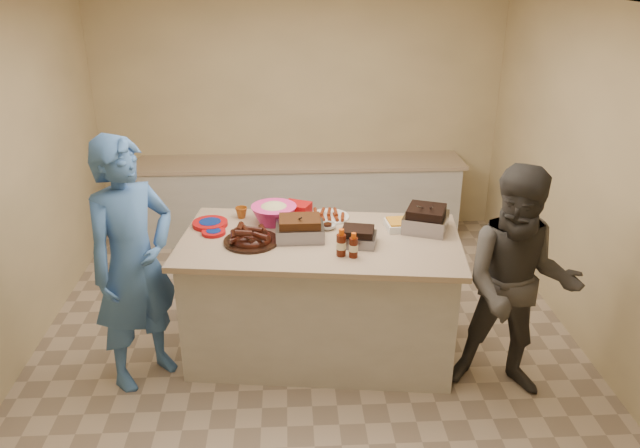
{
  "coord_description": "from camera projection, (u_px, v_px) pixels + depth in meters",
  "views": [
    {
      "loc": [
        -0.14,
        -4.4,
        2.99
      ],
      "look_at": [
        0.1,
        -0.05,
        1.11
      ],
      "focal_mm": 35.0,
      "sensor_mm": 36.0,
      "label": 1
    }
  ],
  "objects": [
    {
      "name": "room",
      "position": [
        308.0,
        343.0,
        5.22
      ],
      "size": [
        4.5,
        5.0,
        2.7
      ],
      "primitive_type": null,
      "color": "#D8C08A",
      "rests_on": "ground"
    },
    {
      "name": "mac_cheese_dish",
      "position": [
        404.0,
        228.0,
        4.92
      ],
      "size": [
        0.3,
        0.23,
        0.08
      ],
      "primitive_type": "cube",
      "rotation": [
        0.0,
        0.0,
        0.08
      ],
      "color": "gold",
      "rests_on": "island"
    },
    {
      "name": "plate_stack_large",
      "position": [
        210.0,
        226.0,
        4.97
      ],
      "size": [
        0.31,
        0.31,
        0.03
      ],
      "primitive_type": "cylinder",
      "rotation": [
        0.0,
        0.0,
        -0.13
      ],
      "color": "#A70C0E",
      "rests_on": "island"
    },
    {
      "name": "plate_stack_small",
      "position": [
        214.0,
        234.0,
        4.82
      ],
      "size": [
        0.21,
        0.21,
        0.03
      ],
      "primitive_type": "cylinder",
      "rotation": [
        0.0,
        0.0,
        -0.13
      ],
      "color": "#A70C0E",
      "rests_on": "island"
    },
    {
      "name": "plastic_cup",
      "position": [
        242.0,
        218.0,
        5.12
      ],
      "size": [
        0.11,
        0.1,
        0.1
      ],
      "primitive_type": "imported",
      "rotation": [
        0.0,
        0.0,
        -0.13
      ],
      "color": "#8D4713",
      "rests_on": "island"
    },
    {
      "name": "coleslaw_bowl",
      "position": [
        274.0,
        223.0,
        5.02
      ],
      "size": [
        0.41,
        0.41,
        0.25
      ],
      "primitive_type": null,
      "rotation": [
        0.0,
        0.0,
        -0.13
      ],
      "color": "#F2308C",
      "rests_on": "island"
    },
    {
      "name": "back_counter",
      "position": [
        301.0,
        199.0,
        7.06
      ],
      "size": [
        3.6,
        0.64,
        0.9
      ],
      "primitive_type": null,
      "color": "beige",
      "rests_on": "ground"
    },
    {
      "name": "sausage_plate",
      "position": [
        329.0,
        218.0,
        5.12
      ],
      "size": [
        0.35,
        0.35,
        0.06
      ],
      "primitive_type": "cylinder",
      "rotation": [
        0.0,
        0.0,
        -0.06
      ],
      "color": "silver",
      "rests_on": "island"
    },
    {
      "name": "bbq_bottle_b",
      "position": [
        353.0,
        257.0,
        4.46
      ],
      "size": [
        0.07,
        0.07,
        0.19
      ],
      "primitive_type": "cylinder",
      "rotation": [
        0.0,
        0.0,
        -0.13
      ],
      "color": "#441307",
      "rests_on": "island"
    },
    {
      "name": "island",
      "position": [
        320.0,
        349.0,
        5.14
      ],
      "size": [
        2.25,
        1.37,
        1.01
      ],
      "primitive_type": null,
      "rotation": [
        0.0,
        0.0,
        -0.13
      ],
      "color": "beige",
      "rests_on": "ground"
    },
    {
      "name": "guest_blue",
      "position": [
        148.0,
        374.0,
        4.84
      ],
      "size": [
        1.85,
        1.83,
        0.46
      ],
      "primitive_type": "imported",
      "rotation": [
        0.0,
        0.0,
        0.8
      ],
      "color": "#406EB4",
      "rests_on": "ground"
    },
    {
      "name": "sauce_bowl",
      "position": [
        328.0,
        229.0,
        4.91
      ],
      "size": [
        0.13,
        0.06,
        0.13
      ],
      "primitive_type": "imported",
      "rotation": [
        0.0,
        0.0,
        -0.13
      ],
      "color": "silver",
      "rests_on": "island"
    },
    {
      "name": "brisket_tray",
      "position": [
        358.0,
        244.0,
        4.65
      ],
      "size": [
        0.31,
        0.28,
        0.08
      ],
      "primitive_type": "cube",
      "rotation": [
        0.0,
        0.0,
        -0.22
      ],
      "color": "black",
      "rests_on": "island"
    },
    {
      "name": "mustard_bottle",
      "position": [
        284.0,
        234.0,
        4.81
      ],
      "size": [
        0.05,
        0.05,
        0.13
      ],
      "primitive_type": "cylinder",
      "rotation": [
        0.0,
        0.0,
        -0.13
      ],
      "color": "yellow",
      "rests_on": "island"
    },
    {
      "name": "pulled_pork_tray",
      "position": [
        300.0,
        238.0,
        4.75
      ],
      "size": [
        0.37,
        0.28,
        0.11
      ],
      "primitive_type": "cube",
      "rotation": [
        0.0,
        0.0,
        0.01
      ],
      "color": "#47230F",
      "rests_on": "island"
    },
    {
      "name": "basket_stack",
      "position": [
        297.0,
        215.0,
        5.17
      ],
      "size": [
        0.26,
        0.24,
        0.11
      ],
      "primitive_type": "cube",
      "rotation": [
        0.0,
        0.0,
        -0.44
      ],
      "color": "#A70C0E",
      "rests_on": "island"
    },
    {
      "name": "roasting_pan",
      "position": [
        425.0,
        230.0,
        4.9
      ],
      "size": [
        0.42,
        0.42,
        0.13
      ],
      "primitive_type": "cube",
      "rotation": [
        0.0,
        0.0,
        -0.37
      ],
      "color": "gray",
      "rests_on": "island"
    },
    {
      "name": "bbq_bottle_a",
      "position": [
        341.0,
        255.0,
        4.48
      ],
      "size": [
        0.08,
        0.08,
        0.21
      ],
      "primitive_type": "cylinder",
      "rotation": [
        0.0,
        0.0,
        -0.13
      ],
      "color": "#441307",
      "rests_on": "island"
    },
    {
      "name": "rib_platter",
      "position": [
        251.0,
        242.0,
        4.68
      ],
      "size": [
        0.51,
        0.51,
        0.17
      ],
      "primitive_type": null,
      "rotation": [
        0.0,
        0.0,
        -0.24
      ],
      "color": "#38120A",
      "rests_on": "island"
    },
    {
      "name": "guest_gray",
      "position": [
        504.0,
        387.0,
        4.7
      ],
      "size": [
        1.28,
        1.9,
        0.66
      ],
      "primitive_type": "imported",
      "rotation": [
        0.0,
        0.0,
        -0.28
      ],
      "color": "#46433E",
      "rests_on": "ground"
    }
  ]
}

